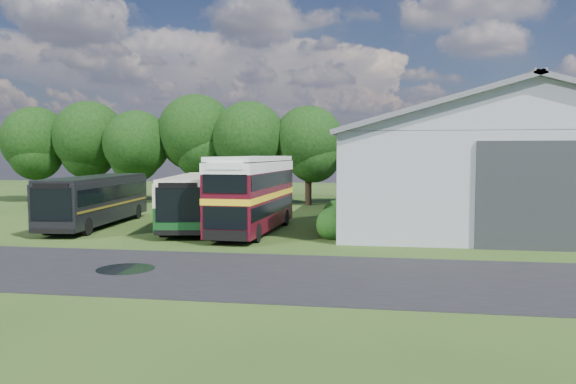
% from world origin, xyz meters
% --- Properties ---
extents(ground, '(120.00, 120.00, 0.00)m').
position_xyz_m(ground, '(0.00, 0.00, 0.00)').
color(ground, '#1F3811').
rests_on(ground, ground).
extents(asphalt_road, '(60.00, 8.00, 0.02)m').
position_xyz_m(asphalt_road, '(3.00, -3.00, 0.00)').
color(asphalt_road, black).
rests_on(asphalt_road, ground).
extents(puddle, '(2.20, 2.20, 0.01)m').
position_xyz_m(puddle, '(-1.50, -3.00, 0.00)').
color(puddle, black).
rests_on(puddle, ground).
extents(storage_shed, '(18.80, 24.80, 8.15)m').
position_xyz_m(storage_shed, '(15.00, 15.98, 4.17)').
color(storage_shed, gray).
rests_on(storage_shed, ground).
extents(tree_far_left, '(6.12, 6.12, 8.64)m').
position_xyz_m(tree_far_left, '(-23.00, 24.00, 5.56)').
color(tree_far_left, black).
rests_on(tree_far_left, ground).
extents(tree_left_a, '(6.46, 6.46, 9.12)m').
position_xyz_m(tree_left_a, '(-18.00, 24.50, 5.87)').
color(tree_left_a, black).
rests_on(tree_left_a, ground).
extents(tree_left_b, '(5.78, 5.78, 8.16)m').
position_xyz_m(tree_left_b, '(-13.00, 23.50, 5.25)').
color(tree_left_b, black).
rests_on(tree_left_b, ground).
extents(tree_mid, '(6.80, 6.80, 9.60)m').
position_xyz_m(tree_mid, '(-8.00, 24.80, 6.18)').
color(tree_mid, black).
rests_on(tree_mid, ground).
extents(tree_right_a, '(6.26, 6.26, 8.83)m').
position_xyz_m(tree_right_a, '(-3.00, 23.80, 5.69)').
color(tree_right_a, black).
rests_on(tree_right_a, ground).
extents(tree_right_b, '(5.98, 5.98, 8.45)m').
position_xyz_m(tree_right_b, '(2.00, 24.60, 5.44)').
color(tree_right_b, black).
rests_on(tree_right_b, ground).
extents(shrub_front, '(1.70, 1.70, 1.70)m').
position_xyz_m(shrub_front, '(5.60, 6.00, 0.00)').
color(shrub_front, '#194714').
rests_on(shrub_front, ground).
extents(shrub_mid, '(1.60, 1.60, 1.60)m').
position_xyz_m(shrub_mid, '(5.60, 8.00, 0.00)').
color(shrub_mid, '#194714').
rests_on(shrub_mid, ground).
extents(shrub_back, '(1.80, 1.80, 1.80)m').
position_xyz_m(shrub_back, '(5.60, 10.00, 0.00)').
color(shrub_back, '#194714').
rests_on(shrub_back, ground).
extents(bus_green_single, '(4.43, 11.51, 3.10)m').
position_xyz_m(bus_green_single, '(-2.81, 9.22, 1.65)').
color(bus_green_single, black).
rests_on(bus_green_single, ground).
extents(bus_maroon_double, '(2.98, 10.00, 4.25)m').
position_xyz_m(bus_maroon_double, '(1.08, 7.52, 2.12)').
color(bus_maroon_double, black).
rests_on(bus_maroon_double, ground).
extents(bus_dark_single, '(3.43, 11.16, 3.03)m').
position_xyz_m(bus_dark_single, '(-8.92, 8.68, 1.61)').
color(bus_dark_single, black).
rests_on(bus_dark_single, ground).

